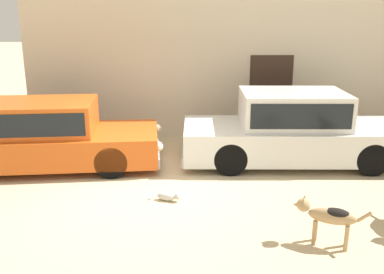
# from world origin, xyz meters

# --- Properties ---
(ground_plane) EXTENTS (80.00, 80.00, 0.00)m
(ground_plane) POSITION_xyz_m (0.00, 0.00, 0.00)
(ground_plane) COLOR #CCB78E
(parked_sedan_nearest) EXTENTS (4.83, 2.04, 1.40)m
(parked_sedan_nearest) POSITION_xyz_m (-2.29, 1.20, 0.69)
(parked_sedan_nearest) COLOR #D15619
(parked_sedan_nearest) RESTS_ON ground_plane
(parked_sedan_second) EXTENTS (4.90, 2.01, 1.55)m
(parked_sedan_second) POSITION_xyz_m (2.93, 1.29, 0.76)
(parked_sedan_second) COLOR silver
(parked_sedan_second) RESTS_ON ground_plane
(stray_dog_spotted) EXTENTS (0.99, 0.51, 0.68)m
(stray_dog_spotted) POSITION_xyz_m (2.51, -2.21, 0.45)
(stray_dog_spotted) COLOR tan
(stray_dog_spotted) RESTS_ON ground_plane
(stray_cat) EXTENTS (0.57, 0.34, 0.17)m
(stray_cat) POSITION_xyz_m (0.28, -0.65, 0.08)
(stray_cat) COLOR beige
(stray_cat) RESTS_ON ground_plane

